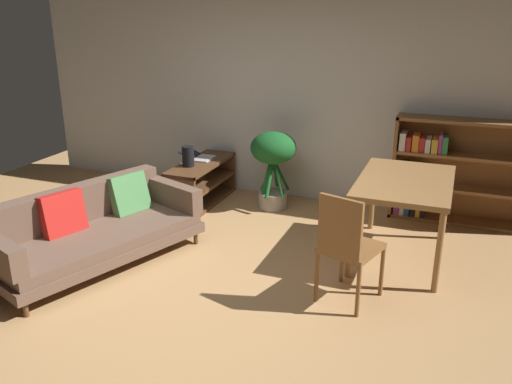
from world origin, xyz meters
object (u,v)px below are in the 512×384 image
fabric_couch (91,228)px  desk_speaker (188,156)px  potted_floor_plant (273,158)px  bookshelf (453,171)px  dining_chair_near (347,244)px  media_console (201,183)px  open_laptop (199,156)px  dining_table (405,188)px

fabric_couch → desk_speaker: desk_speaker is taller
potted_floor_plant → bookshelf: (2.00, 0.37, -0.04)m
bookshelf → dining_chair_near: bearing=-107.9°
media_console → open_laptop: bearing=124.0°
desk_speaker → bookshelf: size_ratio=0.16×
dining_table → bookshelf: bearing=71.2°
dining_table → bookshelf: size_ratio=0.85×
potted_floor_plant → dining_table: 1.79m
media_console → desk_speaker: 0.44m
media_console → dining_chair_near: (2.16, -1.70, 0.27)m
media_console → desk_speaker: size_ratio=4.79×
fabric_couch → dining_table: bearing=22.7°
potted_floor_plant → dining_table: size_ratio=0.73×
dining_chair_near → bookshelf: bookshelf is taller
media_console → open_laptop: size_ratio=2.92×
fabric_couch → potted_floor_plant: 2.28m
dining_table → dining_chair_near: dining_chair_near is taller
fabric_couch → open_laptop: fabric_couch is taller
open_laptop → dining_chair_near: bearing=-39.1°
media_console → dining_table: bearing=-14.7°
open_laptop → dining_table: size_ratio=0.31×
fabric_couch → bookshelf: size_ratio=1.43×
media_console → dining_table: (2.48, -0.65, 0.45)m
open_laptop → potted_floor_plant: bearing=0.7°
open_laptop → dining_chair_near: size_ratio=0.42×
fabric_couch → media_console: fabric_couch is taller
open_laptop → desk_speaker: desk_speaker is taller
media_console → desk_speaker: desk_speaker is taller
potted_floor_plant → bookshelf: bearing=10.6°
bookshelf → media_console: bearing=-169.6°
desk_speaker → potted_floor_plant: 1.01m
dining_chair_near → desk_speaker: bearing=146.1°
dining_table → dining_chair_near: size_ratio=1.34×
desk_speaker → dining_table: dining_table is taller
desk_speaker → potted_floor_plant: (0.95, 0.35, -0.02)m
fabric_couch → open_laptop: (0.17, 1.94, 0.22)m
open_laptop → desk_speaker: 0.36m
fabric_couch → open_laptop: size_ratio=5.39×
open_laptop → dining_chair_near: dining_chair_near is taller
fabric_couch → potted_floor_plant: (1.15, 1.95, 0.29)m
potted_floor_plant → dining_table: potted_floor_plant is taller
potted_floor_plant → desk_speaker: bearing=-159.5°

